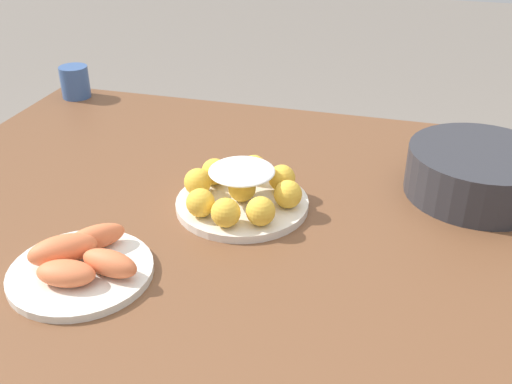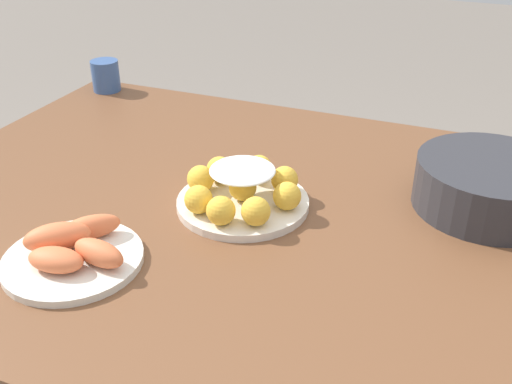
{
  "view_description": "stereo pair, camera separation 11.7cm",
  "coord_description": "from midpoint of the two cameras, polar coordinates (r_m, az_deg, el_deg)",
  "views": [
    {
      "loc": [
        0.24,
        -0.99,
        1.37
      ],
      "look_at": [
        -0.03,
        -0.0,
        0.8
      ],
      "focal_mm": 42.0,
      "sensor_mm": 36.0,
      "label": 1
    },
    {
      "loc": [
        0.35,
        -0.95,
        1.37
      ],
      "look_at": [
        -0.03,
        -0.0,
        0.8
      ],
      "focal_mm": 42.0,
      "sensor_mm": 36.0,
      "label": 2
    }
  ],
  "objects": [
    {
      "name": "dining_table",
      "position": [
        1.23,
        -1.39,
        -5.03
      ],
      "size": [
        1.59,
        1.09,
        0.76
      ],
      "color": "brown",
      "rests_on": "ground_plane"
    },
    {
      "name": "cake_plate",
      "position": [
        1.18,
        -4.28,
        -0.21
      ],
      "size": [
        0.27,
        0.27,
        0.09
      ],
      "color": "silver",
      "rests_on": "dining_table"
    },
    {
      "name": "serving_bowl",
      "position": [
        1.28,
        18.09,
        1.82
      ],
      "size": [
        0.29,
        0.29,
        0.1
      ],
      "color": "#2D2D33",
      "rests_on": "dining_table"
    },
    {
      "name": "sauce_bowl",
      "position": [
        1.5,
        20.07,
        3.95
      ],
      "size": [
        0.11,
        0.11,
        0.03
      ],
      "color": "silver",
      "rests_on": "dining_table"
    },
    {
      "name": "seafood_platter",
      "position": [
        1.06,
        -19.43,
        -6.52
      ],
      "size": [
        0.24,
        0.24,
        0.06
      ],
      "color": "silver",
      "rests_on": "dining_table"
    },
    {
      "name": "cup_far",
      "position": [
        1.84,
        -18.65,
        9.87
      ],
      "size": [
        0.08,
        0.08,
        0.09
      ],
      "color": "#38568E",
      "rests_on": "dining_table"
    }
  ]
}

